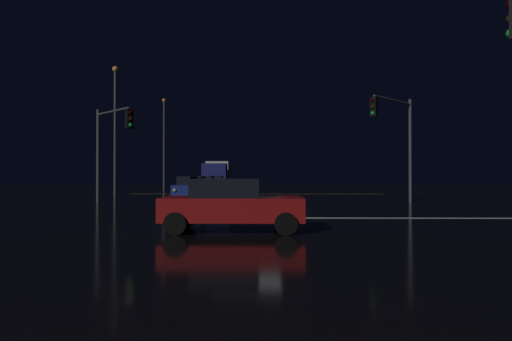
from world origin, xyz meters
The scene contains 13 objects.
ground centered at (0.00, 0.00, -0.05)m, with size 120.00×120.00×0.10m, color black.
stop_line_north centered at (0.00, 9.12, 0.00)m, with size 0.35×15.70×0.01m.
centre_line_ns centered at (0.00, 20.72, 0.00)m, with size 22.00×0.15×0.01m.
crosswalk_bar_east centered at (9.22, 0.00, 0.00)m, with size 15.70×0.40×0.01m.
sedan_blue centered at (-4.20, 11.86, 0.80)m, with size 2.02×4.33×1.57m.
sedan_silver centered at (-4.24, 17.76, 0.80)m, with size 2.02×4.33×1.57m.
sedan_black centered at (-3.92, 23.38, 0.80)m, with size 2.02×4.33×1.57m.
box_truck centered at (-4.21, 30.02, 1.71)m, with size 2.68×8.28×3.08m.
sedan_red_crossing centered at (-0.42, -3.92, 0.80)m, with size 4.33×2.02×1.57m.
traffic_signal_nw centered at (-8.28, 8.28, 3.91)m, with size 3.07×3.07×5.66m.
traffic_signal_ne centered at (8.27, 8.27, 4.32)m, with size 3.25×3.25×6.26m.
streetlamp_left_near centered at (-10.22, 14.72, 5.51)m, with size 0.44×0.44×9.63m.
streetlamp_left_far centered at (-10.22, 30.72, 5.73)m, with size 0.44×0.44×10.04m.
Camera 1 is at (0.49, -17.02, 1.71)m, focal length 30.63 mm.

